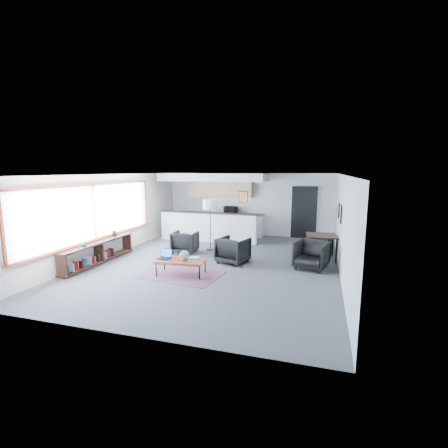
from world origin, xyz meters
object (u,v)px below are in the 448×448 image
(ceramic_pot, at_px, (184,255))
(coffee_table, at_px, (181,261))
(floor_lamp, at_px, (210,206))
(microwave, at_px, (231,209))
(laptop, at_px, (165,256))
(armchair_right, at_px, (233,249))
(armchair_left, at_px, (185,241))
(book_stack, at_px, (194,259))
(dining_chair_far, at_px, (319,247))
(dining_chair_near, at_px, (312,256))
(dining_table, at_px, (321,237))

(ceramic_pot, bearing_deg, coffee_table, -176.70)
(floor_lamp, relative_size, microwave, 3.35)
(coffee_table, bearing_deg, laptop, 170.49)
(armchair_right, bearing_deg, laptop, 61.01)
(laptop, bearing_deg, microwave, 93.13)
(coffee_table, height_order, armchair_left, armchair_left)
(armchair_left, distance_m, microwave, 3.42)
(book_stack, bearing_deg, laptop, -179.17)
(armchair_left, bearing_deg, dining_chair_far, -171.59)
(coffee_table, bearing_deg, microwave, 85.97)
(armchair_left, bearing_deg, book_stack, 116.50)
(book_stack, distance_m, floor_lamp, 3.02)
(dining_chair_near, height_order, dining_chair_far, dining_chair_near)
(book_stack, distance_m, dining_chair_far, 4.31)
(coffee_table, height_order, dining_table, dining_table)
(armchair_left, relative_size, dining_table, 0.80)
(ceramic_pot, bearing_deg, armchair_right, 58.84)
(armchair_left, xyz_separation_m, microwave, (0.66, 3.28, 0.71))
(floor_lamp, relative_size, dining_table, 1.77)
(coffee_table, bearing_deg, ceramic_pot, -2.68)
(armchair_right, relative_size, dining_chair_near, 1.14)
(dining_table, bearing_deg, laptop, -146.12)
(floor_lamp, xyz_separation_m, dining_chair_far, (3.61, 0.22, -1.22))
(laptop, distance_m, ceramic_pot, 0.57)
(laptop, height_order, dining_chair_far, laptop)
(book_stack, bearing_deg, floor_lamp, 100.67)
(laptop, bearing_deg, armchair_left, 105.96)
(coffee_table, relative_size, microwave, 2.52)
(coffee_table, xyz_separation_m, book_stack, (0.36, 0.04, 0.08))
(ceramic_pot, relative_size, armchair_left, 0.33)
(armchair_right, height_order, dining_chair_near, armchair_right)
(dining_chair_near, bearing_deg, dining_table, 93.88)
(armchair_left, bearing_deg, floor_lamp, -140.16)
(armchair_left, relative_size, floor_lamp, 0.45)
(coffee_table, relative_size, dining_chair_near, 1.79)
(armchair_left, height_order, dining_table, armchair_left)
(laptop, bearing_deg, coffee_table, 2.55)
(armchair_left, xyz_separation_m, dining_chair_near, (4.10, -0.64, -0.02))
(book_stack, height_order, dining_chair_far, dining_chair_far)
(dining_chair_far, bearing_deg, dining_table, 118.91)
(armchair_left, bearing_deg, ceramic_pot, 110.55)
(ceramic_pot, height_order, floor_lamp, floor_lamp)
(ceramic_pot, bearing_deg, armchair_left, 113.25)
(laptop, height_order, dining_table, dining_table)
(armchair_left, bearing_deg, coffee_table, 108.34)
(ceramic_pot, distance_m, dining_chair_far, 4.53)
(armchair_left, height_order, microwave, microwave)
(book_stack, relative_size, dining_chair_near, 0.49)
(armchair_left, bearing_deg, dining_chair_near, 168.46)
(floor_lamp, distance_m, microwave, 2.69)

